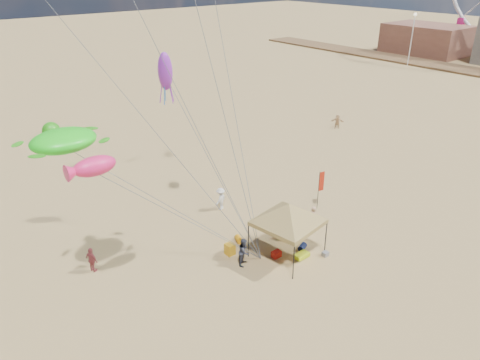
{
  "coord_description": "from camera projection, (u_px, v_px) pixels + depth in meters",
  "views": [
    {
      "loc": [
        -15.3,
        -15.61,
        15.51
      ],
      "look_at": [
        0.0,
        3.0,
        4.0
      ],
      "focal_mm": 34.21,
      "sensor_mm": 36.0,
      "label": 1
    }
  ],
  "objects": [
    {
      "name": "ground",
      "position": [
        273.0,
        260.0,
        26.33
      ],
      "size": [
        280.0,
        280.0,
        0.0
      ],
      "primitive_type": "plane",
      "color": "tan",
      "rests_on": "ground"
    },
    {
      "name": "chair_yellow",
      "position": [
        230.0,
        249.0,
        26.71
      ],
      "size": [
        0.5,
        0.5,
        0.7
      ],
      "primitive_type": "cube",
      "color": "gold",
      "rests_on": "ground"
    },
    {
      "name": "person_far_a",
      "position": [
        92.0,
        260.0,
        25.05
      ],
      "size": [
        0.6,
        0.95,
        1.5
      ],
      "primitive_type": "imported",
      "rotation": [
        0.0,
        0.0,
        1.86
      ],
      "color": "#96393D",
      "rests_on": "ground"
    },
    {
      "name": "cooler_red",
      "position": [
        276.0,
        254.0,
        26.52
      ],
      "size": [
        0.54,
        0.38,
        0.38
      ],
      "primitive_type": "cube",
      "color": "red",
      "rests_on": "ground"
    },
    {
      "name": "cooler_blue",
      "position": [
        280.0,
        217.0,
        30.36
      ],
      "size": [
        0.54,
        0.38,
        0.38
      ],
      "primitive_type": "cube",
      "color": "#142CA6",
      "rests_on": "ground"
    },
    {
      "name": "crate_grey",
      "position": [
        325.0,
        254.0,
        26.62
      ],
      "size": [
        0.34,
        0.3,
        0.28
      ],
      "primitive_type": "cube",
      "color": "slate",
      "rests_on": "ground"
    },
    {
      "name": "person_near_b",
      "position": [
        244.0,
        252.0,
        25.63
      ],
      "size": [
        1.02,
        0.98,
        1.66
      ],
      "primitive_type": "imported",
      "rotation": [
        0.0,
        0.0,
        0.62
      ],
      "color": "#343847",
      "rests_on": "ground"
    },
    {
      "name": "person_near_a",
      "position": [
        312.0,
        219.0,
        28.85
      ],
      "size": [
        0.67,
        0.47,
        1.72
      ],
      "primitive_type": "imported",
      "rotation": [
        0.0,
        0.0,
        3.24
      ],
      "color": "tan",
      "rests_on": "ground"
    },
    {
      "name": "person_far_c",
      "position": [
        337.0,
        121.0,
        46.89
      ],
      "size": [
        1.2,
        1.33,
        1.47
      ],
      "primitive_type": "imported",
      "rotation": [
        0.0,
        0.0,
        5.4
      ],
      "color": "tan",
      "rests_on": "ground"
    },
    {
      "name": "fish_kite",
      "position": [
        95.0,
        166.0,
        19.97
      ],
      "size": [
        2.14,
        1.4,
        0.88
      ],
      "primitive_type": "ellipsoid",
      "rotation": [
        0.0,
        0.0,
        0.23
      ],
      "color": "#FF256F",
      "rests_on": "ground"
    },
    {
      "name": "turtle_kite",
      "position": [
        63.0,
        141.0,
        20.15
      ],
      "size": [
        3.34,
        2.89,
        0.98
      ],
      "primitive_type": "ellipsoid",
      "rotation": [
        0.0,
        0.0,
        -0.2
      ],
      "color": "#22F81C",
      "rests_on": "ground"
    },
    {
      "name": "lamp_north",
      "position": [
        413.0,
        31.0,
        73.59
      ],
      "size": [
        0.5,
        0.5,
        8.25
      ],
      "color": "silver",
      "rests_on": "ground"
    },
    {
      "name": "squid_kite",
      "position": [
        165.0,
        71.0,
        26.96
      ],
      "size": [
        1.13,
        1.13,
        2.26
      ],
      "primitive_type": "ellipsoid",
      "rotation": [
        0.0,
        0.0,
        -0.38
      ],
      "color": "purple",
      "rests_on": "ground"
    },
    {
      "name": "person_near_c",
      "position": [
        221.0,
        199.0,
        31.4
      ],
      "size": [
        1.19,
        0.96,
        1.6
      ],
      "primitive_type": "imported",
      "rotation": [
        0.0,
        0.0,
        3.55
      ],
      "color": "white",
      "rests_on": "ground"
    },
    {
      "name": "beach_cart",
      "position": [
        302.0,
        255.0,
        26.39
      ],
      "size": [
        0.9,
        0.5,
        0.24
      ],
      "primitive_type": "cube",
      "color": "#BFDB18",
      "rests_on": "ground"
    },
    {
      "name": "canopy_tent",
      "position": [
        289.0,
        206.0,
        25.35
      ],
      "size": [
        6.33,
        6.33,
        3.95
      ],
      "color": "black",
      "rests_on": "ground"
    },
    {
      "name": "bag_navy",
      "position": [
        302.0,
        247.0,
        27.2
      ],
      "size": [
        0.69,
        0.54,
        0.36
      ],
      "primitive_type": "cylinder",
      "rotation": [
        0.0,
        1.57,
        0.35
      ],
      "color": "#0D153B",
      "rests_on": "ground"
    },
    {
      "name": "building_north",
      "position": [
        427.0,
        39.0,
        84.52
      ],
      "size": [
        10.0,
        14.0,
        5.2
      ],
      "primitive_type": "cube",
      "color": "#8C5947",
      "rests_on": "ground"
    },
    {
      "name": "feather_flag",
      "position": [
        321.0,
        184.0,
        31.09
      ],
      "size": [
        0.42,
        0.11,
        2.8
      ],
      "color": "black",
      "rests_on": "ground"
    },
    {
      "name": "bag_orange",
      "position": [
        239.0,
        239.0,
        27.97
      ],
      "size": [
        0.54,
        0.69,
        0.36
      ],
      "primitive_type": "cylinder",
      "rotation": [
        0.0,
        1.57,
        1.22
      ],
      "color": "orange",
      "rests_on": "ground"
    },
    {
      "name": "chair_green",
      "position": [
        286.0,
        233.0,
        28.27
      ],
      "size": [
        0.5,
        0.5,
        0.7
      ],
      "primitive_type": "cube",
      "color": "green",
      "rests_on": "ground"
    }
  ]
}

